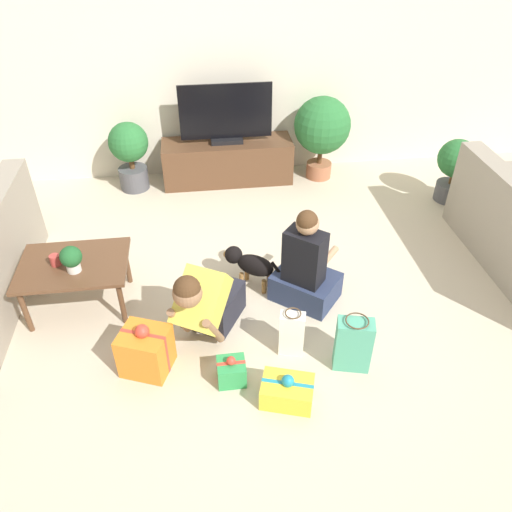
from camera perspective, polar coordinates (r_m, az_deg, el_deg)
The scene contains 18 objects.
ground_plane at distance 4.25m, azimuth 1.49°, elevation -6.04°, with size 16.00×16.00×0.00m, color beige.
wall_back at distance 5.94m, azimuth -2.40°, elevation 21.30°, with size 8.40×0.06×2.60m.
coffee_table at distance 4.29m, azimuth -20.08°, elevation -1.32°, with size 0.86×0.64×0.44m.
tv_console at distance 6.02m, azimuth -3.27°, elevation 10.75°, with size 1.51×0.47×0.49m.
tv at distance 5.80m, azimuth -3.46°, elevation 15.58°, with size 1.04×0.20×0.67m.
potted_plant_corner_right at distance 5.93m, azimuth 21.83°, elevation 9.55°, with size 0.42×0.42×0.71m.
potted_plant_back_right at distance 5.99m, azimuth 7.56°, elevation 14.31°, with size 0.65×0.65×0.98m.
potted_plant_back_left at distance 5.92m, azimuth -14.23°, elevation 11.53°, with size 0.44×0.44×0.80m.
person_kneeling at distance 3.82m, azimuth -5.67°, elevation -5.24°, with size 0.63×0.79×0.77m.
person_sitting at distance 4.16m, azimuth 5.68°, elevation -1.56°, with size 0.66×0.64×0.91m.
dog at distance 4.35m, azimuth -0.77°, elevation -0.85°, with size 0.48×0.36×0.35m.
gift_box_a at distance 3.76m, azimuth -12.50°, elevation -10.49°, with size 0.42×0.40×0.43m.
gift_box_b at distance 3.66m, azimuth -2.82°, elevation -13.01°, with size 0.20×0.19×0.24m.
gift_box_c at distance 3.56m, azimuth 3.59°, elevation -15.15°, with size 0.41×0.34×0.24m.
gift_bag_a at distance 3.72m, azimuth 11.06°, elevation -9.87°, with size 0.29×0.20×0.46m.
gift_bag_b at distance 3.78m, azimuth 4.12°, elevation -8.82°, with size 0.21×0.15×0.41m.
mug at distance 4.27m, azimuth -21.94°, elevation -0.44°, with size 0.12×0.08×0.09m.
tabletop_plant at distance 4.11m, azimuth -20.37°, elevation -0.24°, with size 0.17×0.17×0.22m.
Camera 1 is at (-0.51, -3.07, 2.89)m, focal length 35.00 mm.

